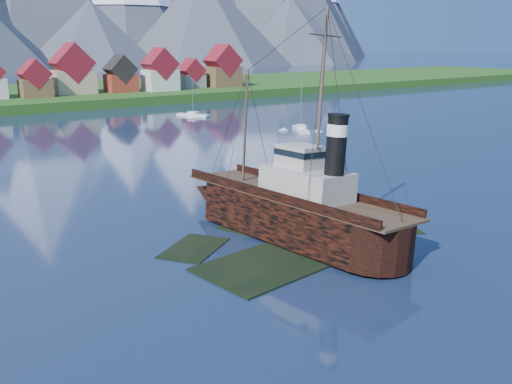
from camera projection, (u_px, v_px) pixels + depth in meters
ground at (295, 248)px, 61.05m from camera, size 1400.00×1400.00×0.00m
shoal at (295, 242)px, 63.83m from camera, size 31.71×21.24×1.14m
seawall at (11, 115)px, 165.62m from camera, size 600.00×2.50×2.00m
tugboat_wreck at (284, 206)px, 64.62m from camera, size 7.66×33.01×26.16m
sailboat_d at (301, 130)px, 136.72m from camera, size 6.64×9.69×13.20m
sailboat_e at (193, 115)px, 162.94m from camera, size 7.14×9.56×11.27m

